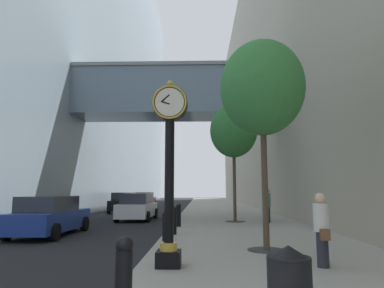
# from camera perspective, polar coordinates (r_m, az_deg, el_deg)

# --- Properties ---
(ground_plane) EXTENTS (110.00, 110.00, 0.00)m
(ground_plane) POSITION_cam_1_polar(r_m,az_deg,el_deg) (29.45, -1.43, -11.48)
(ground_plane) COLOR black
(ground_plane) RESTS_ON ground
(sidewalk_right) EXTENTS (6.85, 80.00, 0.14)m
(sidewalk_right) POSITION_cam_1_polar(r_m,az_deg,el_deg) (32.46, 5.00, -10.99)
(sidewalk_right) COLOR #9E998E
(sidewalk_right) RESTS_ON ground
(building_block_left) EXTENTS (23.28, 80.00, 38.31)m
(building_block_left) POSITION_cam_1_polar(r_m,az_deg,el_deg) (38.87, -19.39, 18.93)
(building_block_left) COLOR #93A8B7
(building_block_left) RESTS_ON ground
(building_block_right) EXTENTS (9.00, 80.00, 28.44)m
(building_block_right) POSITION_cam_1_polar(r_m,az_deg,el_deg) (36.02, 17.72, 12.59)
(building_block_right) COLOR #A89E89
(building_block_right) RESTS_ON ground
(street_clock) EXTENTS (0.84, 0.55, 4.33)m
(street_clock) POSITION_cam_1_polar(r_m,az_deg,el_deg) (7.84, -3.86, -2.94)
(street_clock) COLOR black
(street_clock) RESTS_ON sidewalk_right
(bollard_nearest) EXTENTS (0.25, 0.25, 1.07)m
(bollard_nearest) POSITION_cam_1_polar(r_m,az_deg,el_deg) (5.01, -11.55, -20.90)
(bollard_nearest) COLOR black
(bollard_nearest) RESTS_ON sidewalk_right
(bollard_third) EXTENTS (0.25, 0.25, 1.07)m
(bollard_third) POSITION_cam_1_polar(r_m,az_deg,el_deg) (10.59, -4.41, -14.05)
(bollard_third) COLOR black
(bollard_third) RESTS_ON sidewalk_right
(bollard_fourth) EXTENTS (0.25, 0.25, 1.07)m
(bollard_fourth) POSITION_cam_1_polar(r_m,az_deg,el_deg) (13.43, -3.14, -12.75)
(bollard_fourth) COLOR black
(bollard_fourth) RESTS_ON sidewalk_right
(bollard_fifth) EXTENTS (0.25, 0.25, 1.07)m
(bollard_fifth) POSITION_cam_1_polar(r_m,az_deg,el_deg) (16.27, -2.32, -11.90)
(bollard_fifth) COLOR black
(bollard_fifth) RESTS_ON sidewalk_right
(street_tree_near) EXTENTS (2.55, 2.55, 6.27)m
(street_tree_near) POSITION_cam_1_polar(r_m,az_deg,el_deg) (10.55, 11.83, 9.24)
(street_tree_near) COLOR #333335
(street_tree_near) RESTS_ON sidewalk_right
(street_tree_mid_near) EXTENTS (2.66, 2.66, 6.60)m
(street_tree_mid_near) POSITION_cam_1_polar(r_m,az_deg,el_deg) (19.13, 7.09, 2.23)
(street_tree_mid_near) COLOR #333335
(street_tree_mid_near) RESTS_ON sidewalk_right
(pedestrian_walking) EXTENTS (0.35, 0.46, 1.64)m
(pedestrian_walking) POSITION_cam_1_polar(r_m,az_deg,el_deg) (8.31, 21.21, -13.17)
(pedestrian_walking) COLOR #23232D
(pedestrian_walking) RESTS_ON sidewalk_right
(pedestrian_by_clock) EXTENTS (0.42, 0.42, 1.80)m
(pedestrian_by_clock) POSITION_cam_1_polar(r_m,az_deg,el_deg) (18.68, 12.74, -9.97)
(pedestrian_by_clock) COLOR #23232D
(pedestrian_by_clock) RESTS_ON sidewalk_right
(car_blue_near) EXTENTS (2.05, 4.60, 1.60)m
(car_blue_near) POSITION_cam_1_polar(r_m,az_deg,el_deg) (15.34, -23.07, -11.24)
(car_blue_near) COLOR navy
(car_blue_near) RESTS_ON ground
(car_white_mid) EXTENTS (2.10, 4.57, 1.66)m
(car_white_mid) POSITION_cam_1_polar(r_m,az_deg,el_deg) (21.57, -9.29, -10.54)
(car_white_mid) COLOR silver
(car_white_mid) RESTS_ON ground
(car_red_far) EXTENTS (2.13, 4.34, 1.63)m
(car_red_far) POSITION_cam_1_polar(r_m,az_deg,el_deg) (38.03, -8.01, -9.40)
(car_red_far) COLOR #AD191E
(car_red_far) RESTS_ON ground
(car_black_trailing) EXTENTS (2.02, 4.03, 1.66)m
(car_black_trailing) POSITION_cam_1_polar(r_m,az_deg,el_deg) (28.89, -11.48, -9.80)
(car_black_trailing) COLOR black
(car_black_trailing) RESTS_ON ground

